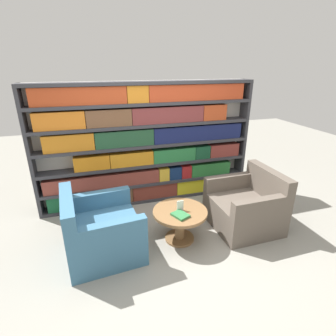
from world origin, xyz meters
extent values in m
plane|color=gray|center=(0.00, 0.00, 0.00)|extent=(14.00, 14.00, 0.00)
cube|color=silver|center=(0.00, 1.56, 1.00)|extent=(3.54, 0.05, 1.99)
cube|color=#333338|center=(-1.75, 1.43, 1.00)|extent=(0.05, 0.30, 1.99)
cube|color=#333338|center=(1.75, 1.43, 1.00)|extent=(0.05, 0.30, 1.99)
cube|color=#333338|center=(0.00, 1.43, 0.03)|extent=(3.44, 0.30, 0.05)
cube|color=#333338|center=(0.00, 1.43, 0.33)|extent=(3.44, 0.30, 0.05)
cube|color=#333338|center=(0.00, 1.43, 0.66)|extent=(3.44, 0.30, 0.05)
cube|color=#333338|center=(0.00, 1.43, 1.00)|extent=(3.44, 0.30, 0.05)
cube|color=#333338|center=(0.00, 1.43, 1.33)|extent=(3.44, 0.30, 0.05)
cube|color=#333338|center=(0.00, 1.43, 1.66)|extent=(3.44, 0.30, 0.05)
cube|color=#333338|center=(0.00, 1.43, 1.97)|extent=(3.44, 0.30, 0.05)
cube|color=#175431|center=(-1.05, 1.41, 0.18)|extent=(1.17, 0.20, 0.25)
cube|color=brown|center=(-0.38, 1.41, 0.18)|extent=(0.16, 0.20, 0.25)
cube|color=brown|center=(0.09, 1.41, 0.18)|extent=(0.78, 0.20, 0.25)
cube|color=gold|center=(0.85, 1.41, 0.18)|extent=(0.71, 0.20, 0.25)
cube|color=brown|center=(-0.75, 1.41, 0.47)|extent=(1.82, 0.20, 0.22)
cube|color=gold|center=(0.26, 1.41, 0.47)|extent=(0.18, 0.20, 0.22)
cube|color=navy|center=(0.46, 1.41, 0.47)|extent=(0.21, 0.20, 0.22)
cube|color=maroon|center=(0.66, 1.41, 0.47)|extent=(0.18, 0.20, 0.22)
cube|color=#2A7434|center=(1.13, 1.41, 0.47)|extent=(0.74, 0.20, 0.22)
cube|color=orange|center=(-0.90, 1.41, 0.80)|extent=(0.54, 0.20, 0.22)
cube|color=orange|center=(-0.28, 1.41, 0.80)|extent=(0.69, 0.20, 0.22)
cube|color=#28753D|center=(0.44, 1.41, 0.80)|extent=(0.73, 0.20, 0.22)
cube|color=#17492D|center=(0.95, 1.41, 0.80)|extent=(0.27, 0.20, 0.22)
cube|color=maroon|center=(1.37, 1.41, 0.80)|extent=(0.55, 0.20, 0.22)
cube|color=orange|center=(-1.20, 1.41, 1.15)|extent=(0.73, 0.20, 0.26)
cube|color=#224B2F|center=(-0.37, 1.41, 1.15)|extent=(0.91, 0.20, 0.26)
cube|color=#161E4D|center=(0.87, 1.41, 1.15)|extent=(1.55, 0.20, 0.26)
cube|color=orange|center=(-1.28, 1.41, 1.48)|extent=(0.70, 0.20, 0.25)
cube|color=brown|center=(-0.58, 1.41, 1.48)|extent=(0.67, 0.20, 0.25)
cube|color=brown|center=(0.34, 1.41, 1.48)|extent=(1.16, 0.20, 0.25)
cube|color=#AE411E|center=(1.13, 1.41, 1.48)|extent=(0.41, 0.20, 0.25)
cube|color=#B03F1D|center=(-0.97, 1.41, 1.81)|extent=(1.32, 0.20, 0.25)
cube|color=orange|center=(-0.14, 1.41, 1.81)|extent=(0.32, 0.20, 0.25)
cube|color=#B53D1E|center=(0.82, 1.41, 1.81)|extent=(1.59, 0.20, 0.25)
cube|color=#386684|center=(-0.85, 0.22, 0.21)|extent=(0.95, 0.98, 0.43)
cube|color=#386684|center=(-1.21, 0.19, 0.63)|extent=(0.22, 0.91, 0.42)
cube|color=#386684|center=(-0.74, -0.16, 0.54)|extent=(0.74, 0.19, 0.23)
cube|color=#386684|center=(-0.81, 0.62, 0.54)|extent=(0.74, 0.19, 0.23)
cube|color=brown|center=(1.13, 0.22, 0.21)|extent=(0.89, 0.92, 0.43)
cube|color=brown|center=(1.50, 0.23, 0.63)|extent=(0.16, 0.91, 0.42)
cube|color=brown|center=(1.06, 0.61, 0.54)|extent=(0.74, 0.13, 0.23)
cube|color=brown|center=(1.07, -0.17, 0.54)|extent=(0.74, 0.13, 0.23)
cylinder|color=brown|center=(0.14, 0.18, 0.20)|extent=(0.13, 0.13, 0.41)
cylinder|color=brown|center=(0.14, 0.18, 0.01)|extent=(0.39, 0.39, 0.03)
cylinder|color=brown|center=(0.14, 0.18, 0.43)|extent=(0.72, 0.72, 0.04)
cube|color=black|center=(0.14, 0.18, 0.45)|extent=(0.05, 0.06, 0.01)
cube|color=silver|center=(0.14, 0.18, 0.52)|extent=(0.09, 0.01, 0.14)
cube|color=#2D703D|center=(0.10, 0.06, 0.46)|extent=(0.23, 0.25, 0.03)
camera|label=1|loc=(-0.87, -2.62, 2.23)|focal=28.00mm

